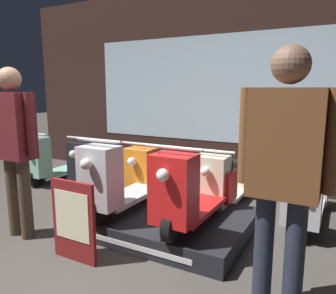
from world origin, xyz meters
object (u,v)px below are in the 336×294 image
object	(u,v)px
scooter_backrow_2	(160,174)
scooter_backrow_3	(225,183)
scooter_backrow_4	(307,195)
scooter_display_left	(130,179)
price_sign_board	(74,221)
person_right_browsing	(284,163)
person_left_browsing	(14,139)
scooter_display_right	(197,190)
scooter_backrow_1	(106,166)
scooter_backrow_0	(61,160)

from	to	relation	value
scooter_backrow_2	scooter_backrow_3	world-z (taller)	same
scooter_backrow_2	scooter_backrow_4	world-z (taller)	same
scooter_display_left	price_sign_board	size ratio (longest dim) A/B	2.03
scooter_backrow_3	person_right_browsing	bearing A→B (deg)	-61.47
scooter_display_left	price_sign_board	distance (m)	0.93
price_sign_board	scooter_backrow_3	bearing A→B (deg)	68.39
person_left_browsing	scooter_display_right	bearing A→B (deg)	25.86
scooter_display_left	price_sign_board	bearing A→B (deg)	-88.53
scooter_backrow_1	person_right_browsing	distance (m)	3.59
scooter_backrow_3	scooter_backrow_4	distance (m)	0.99
scooter_backrow_4	person_left_browsing	distance (m)	3.29
scooter_display_right	person_left_browsing	size ratio (longest dim) A/B	0.87
scooter_backrow_0	scooter_display_left	bearing A→B (deg)	-25.15
person_right_browsing	price_sign_board	world-z (taller)	person_right_browsing
scooter_display_left	scooter_backrow_3	bearing A→B (deg)	52.25
scooter_backrow_4	person_left_browsing	xyz separation A→B (m)	(-2.64, -1.84, 0.72)
scooter_display_left	scooter_display_right	world-z (taller)	same
person_left_browsing	person_right_browsing	bearing A→B (deg)	-0.00
scooter_backrow_1	person_left_browsing	bearing A→B (deg)	-79.49
scooter_backrow_2	scooter_backrow_3	xyz separation A→B (m)	(0.99, 0.00, 0.00)
scooter_backrow_4	scooter_display_left	bearing A→B (deg)	-150.15
person_right_browsing	scooter_backrow_2	bearing A→B (deg)	137.27
scooter_backrow_3	person_right_browsing	world-z (taller)	person_right_browsing
scooter_backrow_2	price_sign_board	xyz separation A→B (m)	(0.22, -1.94, 0.05)
scooter_backrow_1	scooter_backrow_4	world-z (taller)	same
scooter_backrow_4	person_left_browsing	size ratio (longest dim) A/B	0.87
scooter_backrow_1	scooter_backrow_2	size ratio (longest dim) A/B	1.00
scooter_display_right	person_left_browsing	bearing A→B (deg)	-154.14
scooter_display_left	scooter_backrow_4	world-z (taller)	scooter_display_left
scooter_backrow_0	scooter_backrow_1	size ratio (longest dim) A/B	1.00
scooter_backrow_0	person_right_browsing	size ratio (longest dim) A/B	0.84
scooter_backrow_2	person_right_browsing	size ratio (longest dim) A/B	0.84
scooter_display_left	person_left_browsing	world-z (taller)	person_left_browsing
person_right_browsing	price_sign_board	size ratio (longest dim) A/B	2.42
scooter_display_left	scooter_backrow_2	distance (m)	1.06
scooter_backrow_2	scooter_backrow_3	distance (m)	0.99
scooter_backrow_0	scooter_backrow_1	bearing A→B (deg)	0.00
scooter_display_left	scooter_backrow_1	size ratio (longest dim) A/B	1.00
scooter_display_right	scooter_backrow_0	distance (m)	3.19
scooter_backrow_1	scooter_backrow_2	world-z (taller)	same
scooter_backrow_2	person_left_browsing	distance (m)	2.08
person_left_browsing	price_sign_board	world-z (taller)	person_left_browsing
person_right_browsing	price_sign_board	xyz separation A→B (m)	(-1.77, -0.10, -0.71)
scooter_backrow_4	scooter_backrow_3	bearing A→B (deg)	180.00
scooter_display_left	scooter_backrow_3	world-z (taller)	scooter_display_left
scooter_backrow_2	person_right_browsing	xyz separation A→B (m)	(1.99, -1.84, 0.76)
person_right_browsing	scooter_backrow_0	bearing A→B (deg)	155.17
person_left_browsing	price_sign_board	xyz separation A→B (m)	(0.87, -0.10, -0.67)
person_left_browsing	person_right_browsing	distance (m)	2.64
scooter_display_right	scooter_backrow_3	xyz separation A→B (m)	(-0.04, 1.02, -0.21)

